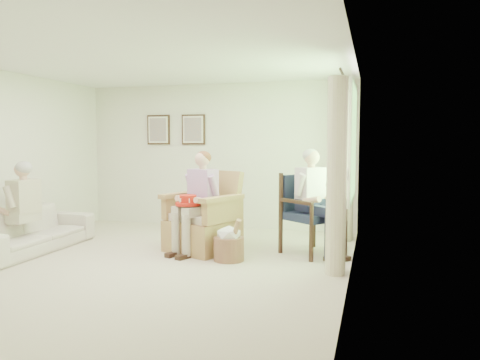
{
  "coord_description": "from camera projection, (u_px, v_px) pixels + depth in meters",
  "views": [
    {
      "loc": [
        2.74,
        -5.32,
        1.56
      ],
      "look_at": [
        1.04,
        0.62,
        1.05
      ],
      "focal_mm": 35.0,
      "sensor_mm": 36.0,
      "label": 1
    }
  ],
  "objects": [
    {
      "name": "framed_print_left",
      "position": [
        158.0,
        130.0,
        8.75
      ],
      "size": [
        0.45,
        0.05,
        0.55
      ],
      "color": "#382114",
      "rests_on": "back_wall"
    },
    {
      "name": "ceiling",
      "position": [
        145.0,
        57.0,
        5.77
      ],
      "size": [
        5.0,
        5.5,
        0.02
      ],
      "primitive_type": "cube",
      "color": "white",
      "rests_on": "back_wall"
    },
    {
      "name": "right_wall",
      "position": [
        351.0,
        165.0,
        5.19
      ],
      "size": [
        0.04,
        5.5,
        2.6
      ],
      "primitive_type": "cube",
      "color": "silver",
      "rests_on": "ground"
    },
    {
      "name": "red_hat",
      "position": [
        188.0,
        201.0,
        6.38
      ],
      "size": [
        0.34,
        0.34,
        0.14
      ],
      "color": "red",
      "rests_on": "person_wicker"
    },
    {
      "name": "window",
      "position": [
        353.0,
        140.0,
        6.33
      ],
      "size": [
        0.13,
        2.5,
        1.63
      ],
      "color": "#2D6B23",
      "rests_on": "right_wall"
    },
    {
      "name": "hatbox",
      "position": [
        229.0,
        243.0,
        6.12
      ],
      "size": [
        0.53,
        0.53,
        0.59
      ],
      "color": "tan",
      "rests_on": "ground"
    },
    {
      "name": "wicker_armchair",
      "position": [
        203.0,
        225.0,
        6.7
      ],
      "size": [
        0.89,
        0.88,
        1.14
      ],
      "rotation": [
        0.0,
        0.0,
        -0.39
      ],
      "color": "tan",
      "rests_on": "ground"
    },
    {
      "name": "person_dark",
      "position": [
        312.0,
        193.0,
        6.36
      ],
      "size": [
        0.4,
        0.63,
        1.43
      ],
      "rotation": [
        0.0,
        0.0,
        0.91
      ],
      "color": "#1A1D3B",
      "rests_on": "ground"
    },
    {
      "name": "floor",
      "position": [
        149.0,
        264.0,
        5.98
      ],
      "size": [
        5.5,
        5.5,
        0.0
      ],
      "primitive_type": "plane",
      "color": "beige",
      "rests_on": "ground"
    },
    {
      "name": "sofa",
      "position": [
        29.0,
        230.0,
        6.63
      ],
      "size": [
        2.06,
        0.8,
        0.6
      ],
      "primitive_type": "imported",
      "rotation": [
        0.0,
        0.0,
        1.57
      ],
      "color": "beige",
      "rests_on": "ground"
    },
    {
      "name": "back_wall",
      "position": [
        217.0,
        156.0,
        8.51
      ],
      "size": [
        5.0,
        0.04,
        2.6
      ],
      "primitive_type": "cube",
      "color": "silver",
      "rests_on": "ground"
    },
    {
      "name": "wood_armchair",
      "position": [
        314.0,
        210.0,
        6.55
      ],
      "size": [
        0.71,
        0.67,
        1.09
      ],
      "rotation": [
        0.0,
        0.0,
        0.91
      ],
      "color": "black",
      "rests_on": "ground"
    },
    {
      "name": "framed_print_right",
      "position": [
        193.0,
        130.0,
        8.56
      ],
      "size": [
        0.45,
        0.05,
        0.55
      ],
      "color": "#382114",
      "rests_on": "back_wall"
    },
    {
      "name": "person_sofa",
      "position": [
        20.0,
        203.0,
        6.45
      ],
      "size": [
        0.42,
        0.62,
        1.26
      ],
      "rotation": [
        0.0,
        0.0,
        -1.63
      ],
      "color": "#BFB59A",
      "rests_on": "ground"
    },
    {
      "name": "person_wicker",
      "position": [
        200.0,
        194.0,
        6.52
      ],
      "size": [
        0.4,
        0.62,
        1.4
      ],
      "rotation": [
        0.0,
        0.0,
        -0.39
      ],
      "color": "#BCB297",
      "rests_on": "ground"
    },
    {
      "name": "curtain_right",
      "position": [
        346.0,
        168.0,
        7.34
      ],
      "size": [
        0.34,
        0.34,
        2.3
      ],
      "primitive_type": "cylinder",
      "color": "beige",
      "rests_on": "ground"
    },
    {
      "name": "curtain_left",
      "position": [
        337.0,
        177.0,
        5.46
      ],
      "size": [
        0.34,
        0.34,
        2.3
      ],
      "primitive_type": "cylinder",
      "color": "beige",
      "rests_on": "ground"
    }
  ]
}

